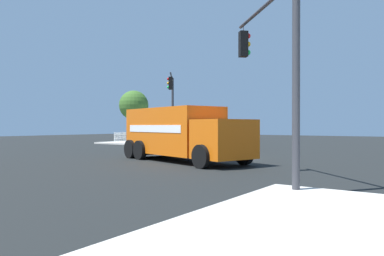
{
  "coord_description": "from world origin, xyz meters",
  "views": [
    {
      "loc": [
        17.4,
        11.47,
        1.78
      ],
      "look_at": [
        2.24,
        0.98,
        1.66
      ],
      "focal_mm": 35.06,
      "sensor_mm": 36.0,
      "label": 1
    }
  ],
  "objects_px": {
    "pedestrian_near_corner": "(201,132)",
    "shade_tree_near": "(134,105)",
    "delivery_truck": "(181,133)",
    "traffic_light_primary": "(272,54)",
    "sedan_black": "(221,140)",
    "traffic_light_secondary": "(172,99)",
    "pedestrian_crossing": "(139,132)"
  },
  "relations": [
    {
      "from": "pedestrian_near_corner",
      "to": "shade_tree_near",
      "type": "distance_m",
      "value": 7.82
    },
    {
      "from": "delivery_truck",
      "to": "pedestrian_near_corner",
      "type": "distance_m",
      "value": 19.69
    },
    {
      "from": "traffic_light_primary",
      "to": "sedan_black",
      "type": "xyz_separation_m",
      "value": [
        -15.46,
        -10.8,
        -3.29
      ]
    },
    {
      "from": "pedestrian_near_corner",
      "to": "shade_tree_near",
      "type": "bearing_deg",
      "value": -66.72
    },
    {
      "from": "traffic_light_secondary",
      "to": "pedestrian_near_corner",
      "type": "height_order",
      "value": "traffic_light_secondary"
    },
    {
      "from": "pedestrian_crossing",
      "to": "shade_tree_near",
      "type": "distance_m",
      "value": 3.16
    },
    {
      "from": "delivery_truck",
      "to": "traffic_light_primary",
      "type": "xyz_separation_m",
      "value": [
        4.53,
        6.71,
        2.51
      ]
    },
    {
      "from": "traffic_light_secondary",
      "to": "shade_tree_near",
      "type": "bearing_deg",
      "value": -118.81
    },
    {
      "from": "traffic_light_secondary",
      "to": "pedestrian_crossing",
      "type": "distance_m",
      "value": 9.31
    },
    {
      "from": "delivery_truck",
      "to": "pedestrian_crossing",
      "type": "distance_m",
      "value": 20.55
    },
    {
      "from": "pedestrian_near_corner",
      "to": "traffic_light_primary",
      "type": "bearing_deg",
      "value": 37.72
    },
    {
      "from": "sedan_black",
      "to": "shade_tree_near",
      "type": "xyz_separation_m",
      "value": [
        -3.18,
        -12.57,
        3.31
      ]
    },
    {
      "from": "traffic_light_primary",
      "to": "pedestrian_near_corner",
      "type": "relative_size",
      "value": 3.18
    },
    {
      "from": "traffic_light_secondary",
      "to": "pedestrian_near_corner",
      "type": "distance_m",
      "value": 8.58
    },
    {
      "from": "sedan_black",
      "to": "pedestrian_crossing",
      "type": "bearing_deg",
      "value": -102.94
    },
    {
      "from": "shade_tree_near",
      "to": "traffic_light_secondary",
      "type": "bearing_deg",
      "value": 61.19
    },
    {
      "from": "delivery_truck",
      "to": "pedestrian_crossing",
      "type": "relative_size",
      "value": 4.91
    },
    {
      "from": "traffic_light_secondary",
      "to": "pedestrian_crossing",
      "type": "height_order",
      "value": "traffic_light_secondary"
    },
    {
      "from": "traffic_light_primary",
      "to": "delivery_truck",
      "type": "bearing_deg",
      "value": -124.01
    },
    {
      "from": "sedan_black",
      "to": "traffic_light_primary",
      "type": "bearing_deg",
      "value": 34.93
    },
    {
      "from": "traffic_light_primary",
      "to": "traffic_light_secondary",
      "type": "height_order",
      "value": "traffic_light_secondary"
    },
    {
      "from": "delivery_truck",
      "to": "shade_tree_near",
      "type": "height_order",
      "value": "shade_tree_near"
    },
    {
      "from": "delivery_truck",
      "to": "pedestrian_near_corner",
      "type": "relative_size",
      "value": 4.58
    },
    {
      "from": "shade_tree_near",
      "to": "sedan_black",
      "type": "bearing_deg",
      "value": 75.8
    },
    {
      "from": "traffic_light_secondary",
      "to": "shade_tree_near",
      "type": "distance_m",
      "value": 10.18
    },
    {
      "from": "delivery_truck",
      "to": "traffic_light_primary",
      "type": "height_order",
      "value": "traffic_light_primary"
    },
    {
      "from": "shade_tree_near",
      "to": "traffic_light_primary",
      "type": "bearing_deg",
      "value": 51.42
    },
    {
      "from": "pedestrian_crossing",
      "to": "shade_tree_near",
      "type": "height_order",
      "value": "shade_tree_near"
    },
    {
      "from": "traffic_light_primary",
      "to": "shade_tree_near",
      "type": "relative_size",
      "value": 1.05
    },
    {
      "from": "pedestrian_crossing",
      "to": "delivery_truck",
      "type": "bearing_deg",
      "value": 48.77
    },
    {
      "from": "pedestrian_near_corner",
      "to": "shade_tree_near",
      "type": "xyz_separation_m",
      "value": [
        2.89,
        -6.72,
        2.78
      ]
    },
    {
      "from": "delivery_truck",
      "to": "traffic_light_secondary",
      "type": "distance_m",
      "value": 12.3
    }
  ]
}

